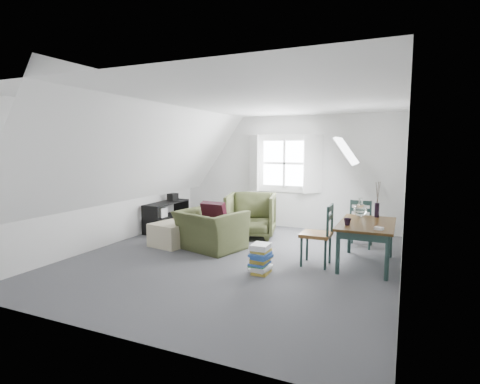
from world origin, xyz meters
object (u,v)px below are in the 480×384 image
at_px(ottoman, 171,234).
at_px(media_shelf, 166,218).
at_px(armchair_near, 211,249).
at_px(magazine_stack, 261,259).
at_px(dining_chair_near, 319,234).
at_px(dining_chair_far, 361,222).
at_px(armchair_far, 251,236).
at_px(dining_table, 367,228).

xyz_separation_m(ottoman, media_shelf, (-0.84, 1.01, 0.07)).
bearing_deg(armchair_near, ottoman, 20.86).
distance_m(armchair_near, magazine_stack, 1.53).
bearing_deg(dining_chair_near, dining_chair_far, 165.01).
height_order(armchair_near, armchair_far, armchair_far).
height_order(dining_table, dining_chair_near, dining_chair_near).
relative_size(armchair_near, dining_chair_near, 1.13).
bearing_deg(dining_table, magazine_stack, -140.90).
distance_m(armchair_near, dining_chair_far, 2.76).
distance_m(media_shelf, magazine_stack, 3.39).
bearing_deg(ottoman, armchair_near, 4.74).
distance_m(armchair_far, magazine_stack, 2.24).
distance_m(ottoman, dining_chair_far, 3.47).
bearing_deg(armchair_near, media_shelf, -14.06).
height_order(armchair_far, media_shelf, media_shelf).
bearing_deg(dining_table, media_shelf, 172.12).
bearing_deg(dining_chair_far, magazine_stack, 77.19).
xyz_separation_m(dining_table, dining_chair_near, (-0.67, -0.30, -0.08)).
bearing_deg(magazine_stack, armchair_far, 115.88).
relative_size(ottoman, dining_table, 0.48).
relative_size(dining_table, media_shelf, 1.10).
height_order(armchair_far, dining_chair_near, dining_chair_near).
relative_size(dining_chair_far, dining_chair_near, 0.93).
height_order(dining_chair_near, media_shelf, dining_chair_near).
xyz_separation_m(dining_chair_far, media_shelf, (-4.05, -0.29, -0.18)).
distance_m(armchair_near, armchair_far, 1.22).
relative_size(dining_chair_far, magazine_stack, 2.08).
bearing_deg(dining_chair_far, ottoman, 38.49).
distance_m(armchair_far, media_shelf, 1.95).
bearing_deg(dining_chair_near, armchair_near, -89.47).
bearing_deg(ottoman, armchair_far, 49.09).
xyz_separation_m(armchair_near, dining_chair_far, (2.42, 1.23, 0.46)).
xyz_separation_m(armchair_far, magazine_stack, (0.98, -2.01, 0.21)).
xyz_separation_m(armchair_near, dining_chair_near, (1.95, -0.13, 0.50)).
distance_m(dining_chair_near, media_shelf, 3.74).
bearing_deg(media_shelf, ottoman, -52.66).
bearing_deg(armchair_far, dining_table, -37.54).
relative_size(armchair_near, dining_table, 0.81).
bearing_deg(magazine_stack, dining_chair_far, 60.74).
bearing_deg(dining_table, armchair_near, -173.75).
height_order(armchair_far, dining_table, dining_table).
height_order(dining_table, dining_chair_far, dining_chair_far).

